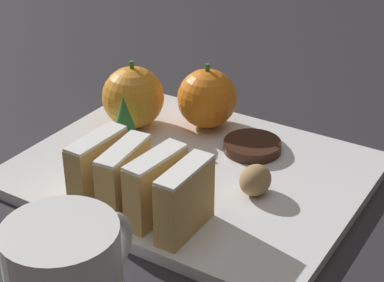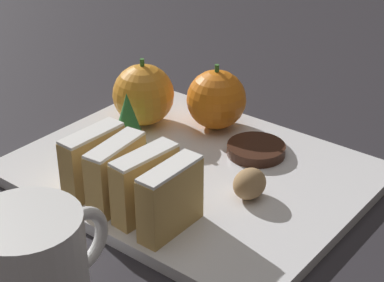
# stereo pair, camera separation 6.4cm
# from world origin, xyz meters

# --- Properties ---
(ground_plane) EXTENTS (6.00, 6.00, 0.00)m
(ground_plane) POSITION_xyz_m (0.00, 0.00, 0.00)
(ground_plane) COLOR #28262B
(serving_platter) EXTENTS (0.27, 0.34, 0.01)m
(serving_platter) POSITION_xyz_m (0.00, 0.00, 0.01)
(serving_platter) COLOR white
(serving_platter) RESTS_ON ground_plane
(stollen_slice_front) EXTENTS (0.07, 0.02, 0.06)m
(stollen_slice_front) POSITION_xyz_m (-0.10, -0.05, 0.04)
(stollen_slice_front) COLOR tan
(stollen_slice_front) RESTS_ON serving_platter
(stollen_slice_second) EXTENTS (0.07, 0.03, 0.06)m
(stollen_slice_second) POSITION_xyz_m (-0.09, -0.02, 0.04)
(stollen_slice_second) COLOR tan
(stollen_slice_second) RESTS_ON serving_platter
(stollen_slice_third) EXTENTS (0.07, 0.03, 0.06)m
(stollen_slice_third) POSITION_xyz_m (-0.09, 0.01, 0.04)
(stollen_slice_third) COLOR tan
(stollen_slice_third) RESTS_ON serving_platter
(stollen_slice_fourth) EXTENTS (0.07, 0.02, 0.06)m
(stollen_slice_fourth) POSITION_xyz_m (-0.09, 0.05, 0.04)
(stollen_slice_fourth) COLOR tan
(stollen_slice_fourth) RESTS_ON serving_platter
(orange_near) EXTENTS (0.07, 0.07, 0.08)m
(orange_near) POSITION_xyz_m (0.09, 0.04, 0.05)
(orange_near) COLOR orange
(orange_near) RESTS_ON serving_platter
(orange_far) EXTENTS (0.07, 0.07, 0.08)m
(orange_far) POSITION_xyz_m (0.04, 0.11, 0.05)
(orange_far) COLOR orange
(orange_far) RESTS_ON serving_platter
(walnut) EXTENTS (0.04, 0.03, 0.03)m
(walnut) POSITION_xyz_m (-0.01, -0.08, 0.03)
(walnut) COLOR #9E7A51
(walnut) RESTS_ON serving_platter
(chocolate_cookie) EXTENTS (0.06, 0.06, 0.01)m
(chocolate_cookie) POSITION_xyz_m (0.06, -0.04, 0.02)
(chocolate_cookie) COLOR #381E14
(chocolate_cookie) RESTS_ON serving_platter
(evergreen_sprig) EXTENTS (0.04, 0.04, 0.07)m
(evergreen_sprig) POSITION_xyz_m (-0.02, 0.07, 0.05)
(evergreen_sprig) COLOR #2D7538
(evergreen_sprig) RESTS_ON serving_platter
(coffee_mug) EXTENTS (0.11, 0.08, 0.10)m
(coffee_mug) POSITION_xyz_m (-0.24, -0.05, 0.05)
(coffee_mug) COLOR white
(coffee_mug) RESTS_ON ground_plane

